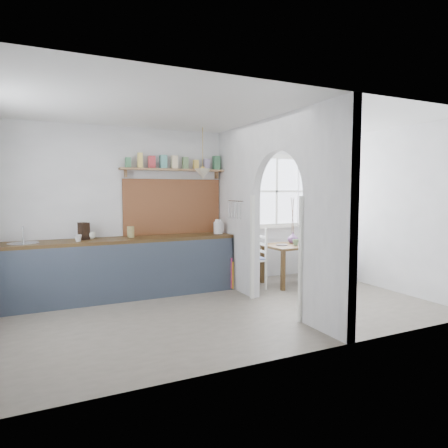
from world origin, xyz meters
name	(u,v)px	position (x,y,z in m)	size (l,w,h in m)	color
floor	(226,311)	(0.00, 0.00, 0.00)	(5.80, 3.20, 0.01)	gray
ceiling	(226,114)	(0.00, 0.00, 2.60)	(5.80, 3.20, 0.01)	white
walls	(226,215)	(0.00, 0.00, 1.30)	(5.81, 3.21, 2.60)	white
partition	(269,202)	(0.70, 0.06, 1.45)	(0.12, 3.20, 2.60)	white
nook_window	(277,191)	(1.80, 1.56, 1.60)	(1.76, 0.10, 1.30)	white
counter	(120,267)	(-1.13, 1.33, 0.46)	(3.50, 0.60, 0.90)	#493116
sink	(23,244)	(-2.43, 1.30, 0.89)	(0.40, 0.40, 0.02)	#B0B4B9
backsplash	(173,207)	(-0.20, 1.58, 1.35)	(1.65, 0.03, 0.90)	brown
shelf	(174,166)	(-0.20, 1.49, 2.01)	(1.75, 0.20, 0.21)	#8C6A4D
pendant_lamp	(203,174)	(0.15, 1.15, 1.88)	(0.26, 0.26, 0.16)	beige
utensil_rail	(236,201)	(0.61, 0.90, 1.45)	(0.02, 0.02, 0.50)	#B0B4B9
dining_table	(296,264)	(1.79, 0.92, 0.34)	(1.10, 0.73, 0.69)	#493116
chair_left	(248,258)	(0.89, 0.98, 0.50)	(0.46, 0.46, 1.01)	white
chair_right	(328,252)	(2.54, 0.96, 0.50)	(0.46, 0.46, 1.01)	white
kettle	(218,227)	(0.47, 1.27, 1.02)	(0.20, 0.16, 0.24)	white
mug_a	(78,238)	(-1.73, 1.19, 0.95)	(0.10, 0.10, 0.09)	silver
mug_b	(91,236)	(-1.53, 1.41, 0.95)	(0.13, 0.13, 0.10)	silver
knife_block	(84,231)	(-1.63, 1.41, 1.02)	(0.11, 0.16, 0.25)	black
jar	(131,232)	(-0.96, 1.36, 0.99)	(0.11, 0.11, 0.17)	#A19556
towel_magenta	(231,273)	(0.58, 0.99, 0.28)	(0.02, 0.03, 0.50)	#DA3E80
towel_orange	(233,275)	(0.58, 0.94, 0.25)	(0.02, 0.03, 0.44)	orange
bowl	(317,242)	(2.15, 0.81, 0.72)	(0.31, 0.31, 0.08)	white
table_cup	(296,242)	(1.71, 0.81, 0.74)	(0.11, 0.11, 0.10)	#6B8D64
plate	(282,245)	(1.50, 0.92, 0.69)	(0.19, 0.19, 0.02)	#322E2F
vase	(293,238)	(1.84, 1.08, 0.78)	(0.18, 0.18, 0.19)	#644071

